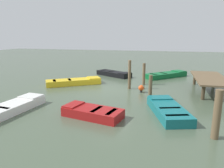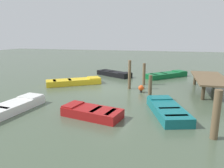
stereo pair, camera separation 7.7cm
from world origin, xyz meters
The scene contains 13 objects.
ground_plane centered at (0.00, 0.00, 0.00)m, with size 80.00×80.00×0.00m, color #475642.
dock_segment centered at (-1.05, 6.27, 0.84)m, with size 5.05×1.99×0.95m.
rowboat_white centered at (5.79, -3.43, 0.22)m, with size 4.10×1.52×0.46m.
rowboat_black centered at (-4.73, -1.14, 0.22)m, with size 2.62×3.55×0.46m.
rowboat_teal centered at (3.89, 3.76, 0.22)m, with size 3.49×2.22×0.46m.
rowboat_red centered at (5.15, 0.52, 0.22)m, with size 1.61×2.82×0.46m.
rowboat_yellow centered at (-0.58, -3.10, 0.22)m, with size 3.15×3.90×0.46m.
rowboat_green centered at (-5.40, 3.46, 0.22)m, with size 3.67×3.65×0.46m.
mooring_piling_mid_right centered at (-1.93, 1.91, 0.80)m, with size 0.21×0.21×1.60m, color brown.
mooring_piling_mid_left centered at (1.89, 2.75, 0.72)m, with size 0.20×0.20×1.43m, color brown.
mooring_piling_far_right centered at (5.91, 5.41, 0.89)m, with size 0.26×0.26×1.78m, color brown.
mooring_piling_center centered at (-0.36, 1.13, 0.99)m, with size 0.20×0.20×1.97m, color brown.
marker_buoy centered at (0.37, 2.05, 0.29)m, with size 0.36×0.36×0.48m.
Camera 1 is at (13.46, 3.75, 3.52)m, focal length 33.76 mm.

